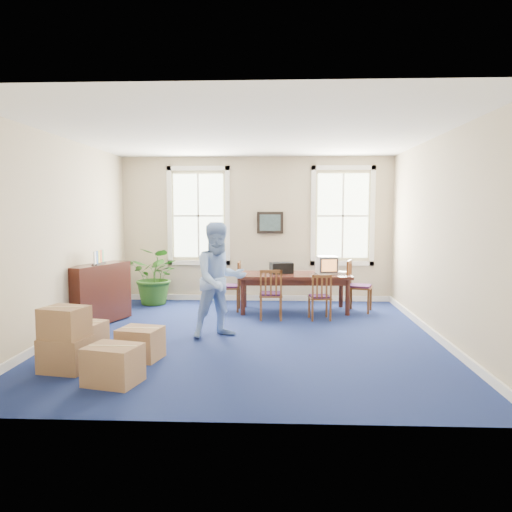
{
  "coord_description": "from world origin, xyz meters",
  "views": [
    {
      "loc": [
        0.47,
        -7.85,
        2.04
      ],
      "look_at": [
        0.1,
        0.6,
        1.25
      ],
      "focal_mm": 35.0,
      "sensor_mm": 36.0,
      "label": 1
    }
  ],
  "objects_px": {
    "potted_plant": "(156,276)",
    "credenza": "(99,295)",
    "conference_table": "(294,292)",
    "cardboard_boxes": "(85,335)",
    "chair_near_left": "(271,294)",
    "crt_tv": "(327,265)",
    "man": "(220,280)"
  },
  "relations": [
    {
      "from": "potted_plant",
      "to": "cardboard_boxes",
      "type": "distance_m",
      "value": 4.36
    },
    {
      "from": "crt_tv",
      "to": "credenza",
      "type": "distance_m",
      "value": 4.4
    },
    {
      "from": "credenza",
      "to": "potted_plant",
      "type": "distance_m",
      "value": 1.95
    },
    {
      "from": "crt_tv",
      "to": "man",
      "type": "relative_size",
      "value": 0.23
    },
    {
      "from": "crt_tv",
      "to": "cardboard_boxes",
      "type": "relative_size",
      "value": 0.28
    },
    {
      "from": "potted_plant",
      "to": "crt_tv",
      "type": "bearing_deg",
      "value": -8.3
    },
    {
      "from": "crt_tv",
      "to": "cardboard_boxes",
      "type": "height_order",
      "value": "crt_tv"
    },
    {
      "from": "potted_plant",
      "to": "chair_near_left",
      "type": "bearing_deg",
      "value": -28.19
    },
    {
      "from": "conference_table",
      "to": "chair_near_left",
      "type": "bearing_deg",
      "value": -122.74
    },
    {
      "from": "man",
      "to": "cardboard_boxes",
      "type": "relative_size",
      "value": 1.22
    },
    {
      "from": "potted_plant",
      "to": "credenza",
      "type": "bearing_deg",
      "value": -107.14
    },
    {
      "from": "potted_plant",
      "to": "conference_table",
      "type": "bearing_deg",
      "value": -11.07
    },
    {
      "from": "credenza",
      "to": "conference_table",
      "type": "bearing_deg",
      "value": 40.89
    },
    {
      "from": "conference_table",
      "to": "chair_near_left",
      "type": "relative_size",
      "value": 2.35
    },
    {
      "from": "man",
      "to": "potted_plant",
      "type": "distance_m",
      "value": 3.17
    },
    {
      "from": "conference_table",
      "to": "man",
      "type": "xyz_separation_m",
      "value": [
        -1.25,
        -2.09,
        0.54
      ]
    },
    {
      "from": "crt_tv",
      "to": "credenza",
      "type": "height_order",
      "value": "crt_tv"
    },
    {
      "from": "credenza",
      "to": "cardboard_boxes",
      "type": "distance_m",
      "value": 2.59
    },
    {
      "from": "potted_plant",
      "to": "cardboard_boxes",
      "type": "relative_size",
      "value": 0.82
    },
    {
      "from": "credenza",
      "to": "cardboard_boxes",
      "type": "height_order",
      "value": "credenza"
    },
    {
      "from": "conference_table",
      "to": "cardboard_boxes",
      "type": "height_order",
      "value": "cardboard_boxes"
    },
    {
      "from": "credenza",
      "to": "cardboard_boxes",
      "type": "relative_size",
      "value": 0.89
    },
    {
      "from": "conference_table",
      "to": "credenza",
      "type": "bearing_deg",
      "value": -161.67
    },
    {
      "from": "cardboard_boxes",
      "to": "conference_table",
      "type": "bearing_deg",
      "value": 53.49
    },
    {
      "from": "chair_near_left",
      "to": "cardboard_boxes",
      "type": "height_order",
      "value": "chair_near_left"
    },
    {
      "from": "conference_table",
      "to": "crt_tv",
      "type": "relative_size",
      "value": 5.27
    },
    {
      "from": "potted_plant",
      "to": "cardboard_boxes",
      "type": "bearing_deg",
      "value": -88.07
    },
    {
      "from": "chair_near_left",
      "to": "potted_plant",
      "type": "distance_m",
      "value": 2.82
    },
    {
      "from": "potted_plant",
      "to": "cardboard_boxes",
      "type": "height_order",
      "value": "potted_plant"
    },
    {
      "from": "crt_tv",
      "to": "man",
      "type": "distance_m",
      "value": 2.87
    },
    {
      "from": "crt_tv",
      "to": "chair_near_left",
      "type": "bearing_deg",
      "value": -152.49
    },
    {
      "from": "chair_near_left",
      "to": "potted_plant",
      "type": "bearing_deg",
      "value": -29.39
    }
  ]
}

